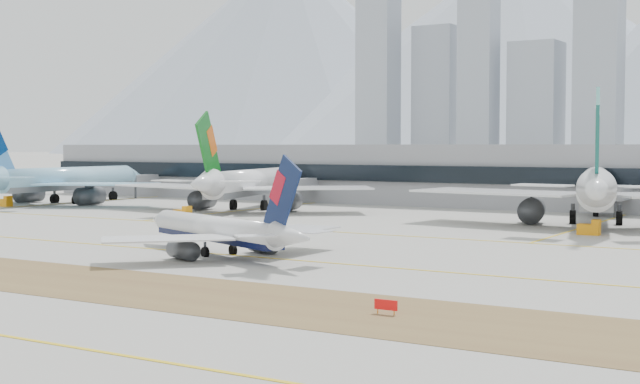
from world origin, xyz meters
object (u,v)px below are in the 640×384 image
Objects in this scene: widebody_korean at (62,181)px; widebody_eva at (247,185)px; terminal at (524,175)px; taxiing_airliner at (222,231)px; widebody_cathay at (596,190)px.

widebody_korean is 1.03× the size of widebody_eva.
widebody_eva is 70.15m from terminal.
taxiing_airliner is at bearing -90.71° from terminal.
widebody_korean is 53.90m from widebody_eva.
taxiing_airliner is 0.64× the size of widebody_korean.
terminal is at bearing -67.81° from taxiing_airliner.
widebody_eva is 0.21× the size of terminal.
terminal is at bearing -63.52° from widebody_korean.
widebody_eva is at bearing -86.67° from widebody_korean.
widebody_cathay reaches higher than taxiing_airliner.
taxiing_airliner is 0.14× the size of terminal.
widebody_eva reaches higher than taxiing_airliner.
taxiing_airliner is at bearing -125.44° from widebody_korean.
widebody_eva is 0.90× the size of widebody_cathay.
widebody_cathay reaches higher than widebody_eva.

